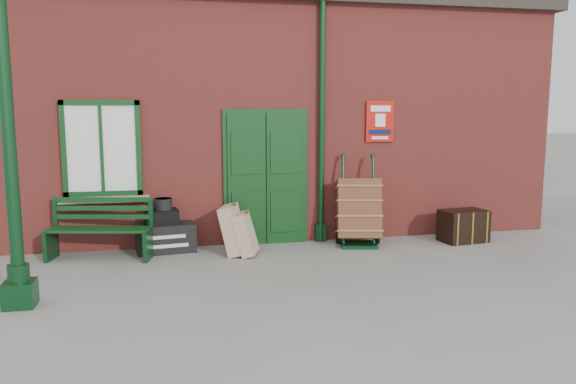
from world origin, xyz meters
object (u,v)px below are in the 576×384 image
object	(u,v)px
bench	(101,227)
porter_trolley	(358,211)
dark_trunk	(463,226)
houdini_trunk	(166,238)

from	to	relation	value
bench	porter_trolley	xyz separation A→B (m)	(4.13, 0.04, 0.09)
bench	dark_trunk	distance (m)	5.97
porter_trolley	dark_trunk	distance (m)	1.87
houdini_trunk	dark_trunk	world-z (taller)	dark_trunk
houdini_trunk	bench	bearing A→B (deg)	-175.56
houdini_trunk	porter_trolley	distance (m)	3.19
bench	porter_trolley	bearing A→B (deg)	12.70
houdini_trunk	dark_trunk	distance (m)	5.02
bench	houdini_trunk	bearing A→B (deg)	24.54
bench	dark_trunk	world-z (taller)	bench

